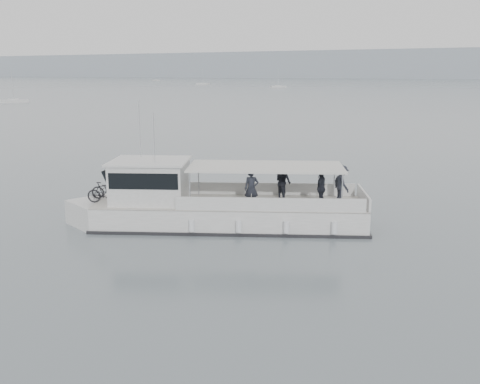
% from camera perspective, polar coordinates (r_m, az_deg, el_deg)
% --- Properties ---
extents(ground, '(1400.00, 1400.00, 0.00)m').
position_cam_1_polar(ground, '(20.62, -0.99, -6.30)').
color(ground, slate).
rests_on(ground, ground).
extents(tour_boat, '(12.94, 7.85, 5.63)m').
position_cam_1_polar(tour_boat, '(23.75, -3.90, -1.43)').
color(tour_boat, silver).
rests_on(tour_boat, ground).
extents(moored_fleet, '(459.80, 259.77, 9.97)m').
position_cam_1_polar(moored_fleet, '(248.29, 14.64, 10.84)').
color(moored_fleet, silver).
rests_on(moored_fleet, ground).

